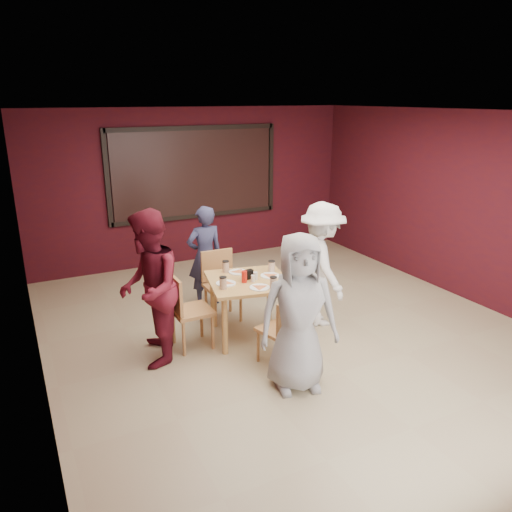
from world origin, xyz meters
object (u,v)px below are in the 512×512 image
chair_front (283,327)px  chair_back (221,281)px  diner_back (205,256)px  diner_left (149,289)px  diner_front (299,313)px  diner_right (322,264)px  dining_table (248,287)px  chair_right (303,292)px  chair_left (186,307)px

chair_front → chair_back: 1.55m
chair_back → diner_back: (-0.02, 0.53, 0.21)m
diner_back → diner_left: (-1.17, -1.30, 0.16)m
diner_front → diner_back: 2.53m
chair_back → diner_right: bearing=-34.1°
chair_back → diner_front: (0.03, -2.00, 0.31)m
dining_table → chair_right: bearing=0.2°
chair_back → diner_left: bearing=-147.0°
chair_left → diner_left: (-0.46, -0.12, 0.36)m
diner_back → diner_right: (1.16, -1.30, 0.09)m
chair_back → diner_front: 2.02m
dining_table → diner_front: size_ratio=0.68×
diner_right → chair_left: bearing=96.5°
chair_front → diner_front: (-0.08, -0.46, 0.37)m
chair_front → diner_right: diner_right is taller
diner_front → diner_right: (1.11, 1.22, -0.01)m
chair_right → diner_left: diner_left is taller
chair_back → chair_left: bearing=-138.4°
chair_left → diner_right: bearing=-3.7°
dining_table → chair_left: (-0.82, 0.05, -0.14)m
chair_left → diner_back: (0.71, 1.18, 0.21)m
diner_front → chair_back: bearing=106.1°
chair_left → diner_back: size_ratio=0.64×
dining_table → diner_front: diner_front is taller
dining_table → chair_front: size_ratio=1.37×
chair_left → diner_left: size_ratio=0.53×
dining_table → chair_left: 0.83m
dining_table → chair_left: size_ratio=1.21×
chair_front → diner_right: (1.02, 0.77, 0.36)m
chair_left → diner_right: (1.87, -0.12, 0.30)m
chair_front → diner_left: diner_left is taller
dining_table → diner_left: 1.30m
dining_table → chair_left: chair_left is taller
chair_front → diner_right: size_ratio=0.50×
chair_front → chair_left: bearing=133.5°
dining_table → diner_right: (1.05, -0.07, 0.16)m
dining_table → diner_right: diner_right is taller
chair_back → chair_left: chair_left is taller
diner_left → diner_right: 2.33m
chair_back → chair_right: chair_back is taller
dining_table → chair_front: 0.86m
chair_left → diner_left: bearing=-165.1°
chair_right → chair_back: bearing=142.0°
diner_back → chair_front: bearing=92.4°
diner_front → diner_left: bearing=150.0°
chair_right → chair_left: bearing=178.2°
dining_table → diner_back: (-0.11, 1.23, 0.07)m
chair_front → diner_front: bearing=-100.3°
chair_left → diner_right: size_ratio=0.57×
chair_front → diner_back: 2.09m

